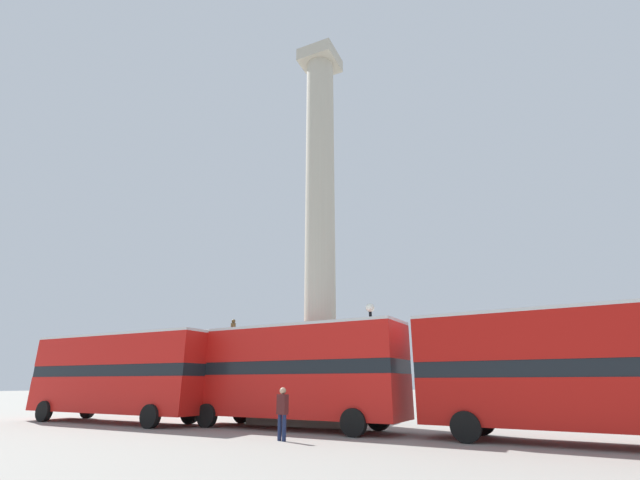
# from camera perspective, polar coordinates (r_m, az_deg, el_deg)

# --- Properties ---
(ground_plane) EXTENTS (200.00, 200.00, 0.00)m
(ground_plane) POSITION_cam_1_polar(r_m,az_deg,el_deg) (23.39, 0.00, -23.13)
(ground_plane) COLOR gray
(monument_column) EXTENTS (5.32, 5.32, 23.77)m
(monument_column) POSITION_cam_1_polar(r_m,az_deg,el_deg) (24.06, 0.00, -4.09)
(monument_column) COLOR #ADA593
(monument_column) RESTS_ON ground_plane
(bus_a) EXTENTS (11.29, 3.69, 4.30)m
(bus_a) POSITION_cam_1_polar(r_m,az_deg,el_deg) (17.11, 32.32, -14.14)
(bus_a) COLOR #B7140F
(bus_a) RESTS_ON ground_plane
(bus_b) EXTENTS (10.85, 3.01, 4.27)m
(bus_b) POSITION_cam_1_polar(r_m,az_deg,el_deg) (25.16, -25.04, -15.77)
(bus_b) COLOR red
(bus_b) RESTS_ON ground_plane
(bus_c) EXTENTS (10.43, 3.33, 4.34)m
(bus_c) POSITION_cam_1_polar(r_m,az_deg,el_deg) (19.98, -3.92, -17.01)
(bus_c) COLOR red
(bus_c) RESTS_ON ground_plane
(equestrian_statue) EXTENTS (3.82, 3.16, 6.26)m
(equestrian_statue) POSITION_cam_1_polar(r_m,az_deg,el_deg) (31.94, -11.95, -18.21)
(equestrian_statue) COLOR #ADA593
(equestrian_statue) RESTS_ON ground_plane
(street_lamp) EXTENTS (0.42, 0.42, 5.48)m
(street_lamp) POSITION_cam_1_polar(r_m,az_deg,el_deg) (20.43, 6.94, -15.08)
(street_lamp) COLOR black
(street_lamp) RESTS_ON ground_plane
(pedestrian_near_lamp) EXTENTS (0.49, 0.34, 1.74)m
(pedestrian_near_lamp) POSITION_cam_1_polar(r_m,az_deg,el_deg) (16.13, -5.04, -21.68)
(pedestrian_near_lamp) COLOR #192347
(pedestrian_near_lamp) RESTS_ON ground_plane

